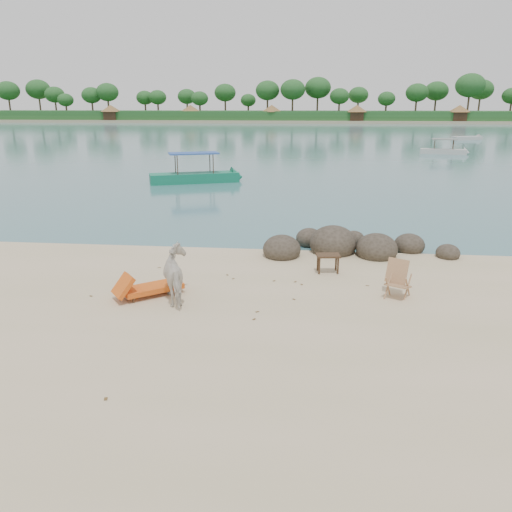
{
  "coord_description": "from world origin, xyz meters",
  "views": [
    {
      "loc": [
        1.22,
        -10.41,
        4.8
      ],
      "look_at": [
        -0.06,
        2.0,
        1.0
      ],
      "focal_mm": 35.0,
      "sensor_mm": 36.0,
      "label": 1
    }
  ],
  "objects_px": {
    "boulders": "(344,246)",
    "side_table": "(328,265)",
    "cow": "(178,276)",
    "boat_near": "(194,158)",
    "deck_chair": "(398,281)",
    "lounge_chair": "(153,286)"
  },
  "relations": [
    {
      "from": "cow",
      "to": "deck_chair",
      "type": "xyz_separation_m",
      "value": [
        5.55,
        0.75,
        -0.2
      ]
    },
    {
      "from": "boat_near",
      "to": "deck_chair",
      "type": "bearing_deg",
      "value": -84.65
    },
    {
      "from": "boulders",
      "to": "deck_chair",
      "type": "bearing_deg",
      "value": -75.01
    },
    {
      "from": "lounge_chair",
      "to": "boulders",
      "type": "bearing_deg",
      "value": 2.94
    },
    {
      "from": "boulders",
      "to": "deck_chair",
      "type": "distance_m",
      "value": 4.2
    },
    {
      "from": "boulders",
      "to": "deck_chair",
      "type": "height_order",
      "value": "deck_chair"
    },
    {
      "from": "deck_chair",
      "to": "cow",
      "type": "bearing_deg",
      "value": -142.68
    },
    {
      "from": "side_table",
      "to": "boat_near",
      "type": "xyz_separation_m",
      "value": [
        -7.94,
        17.56,
        1.27
      ]
    },
    {
      "from": "boulders",
      "to": "side_table",
      "type": "xyz_separation_m",
      "value": [
        -0.64,
        -2.22,
        0.05
      ]
    },
    {
      "from": "lounge_chair",
      "to": "deck_chair",
      "type": "distance_m",
      "value": 6.34
    },
    {
      "from": "boulders",
      "to": "boat_near",
      "type": "xyz_separation_m",
      "value": [
        -8.57,
        15.33,
        1.31
      ]
    },
    {
      "from": "cow",
      "to": "lounge_chair",
      "type": "relative_size",
      "value": 0.83
    },
    {
      "from": "deck_chair",
      "to": "boat_near",
      "type": "bearing_deg",
      "value": 146.14
    },
    {
      "from": "boulders",
      "to": "deck_chair",
      "type": "relative_size",
      "value": 6.81
    },
    {
      "from": "side_table",
      "to": "boat_near",
      "type": "distance_m",
      "value": 19.31
    },
    {
      "from": "boulders",
      "to": "cow",
      "type": "relative_size",
      "value": 4.02
    },
    {
      "from": "boulders",
      "to": "side_table",
      "type": "height_order",
      "value": "boulders"
    },
    {
      "from": "side_table",
      "to": "lounge_chair",
      "type": "xyz_separation_m",
      "value": [
        -4.6,
        -2.31,
        0.01
      ]
    },
    {
      "from": "cow",
      "to": "boat_near",
      "type": "distance_m",
      "value": 20.56
    },
    {
      "from": "boulders",
      "to": "lounge_chair",
      "type": "distance_m",
      "value": 6.92
    },
    {
      "from": "cow",
      "to": "boat_near",
      "type": "bearing_deg",
      "value": -103.65
    },
    {
      "from": "boulders",
      "to": "lounge_chair",
      "type": "xyz_separation_m",
      "value": [
        -5.24,
        -4.53,
        0.06
      ]
    }
  ]
}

